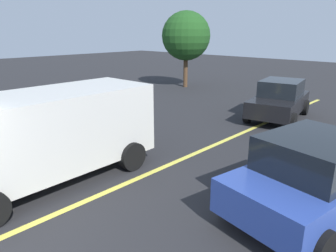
% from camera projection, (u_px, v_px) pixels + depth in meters
% --- Properties ---
extents(lane_marking_centre, '(28.00, 0.16, 0.01)m').
position_uv_depth(lane_marking_centre, '(102.00, 194.00, 7.09)').
color(lane_marking_centre, '#E0D14C').
extents(white_van, '(5.24, 2.34, 2.20)m').
position_uv_depth(white_van, '(48.00, 132.00, 7.42)').
color(white_van, silver).
rests_on(white_van, ground_plane).
extents(car_black_crossing, '(4.14, 2.53, 1.61)m').
position_uv_depth(car_black_crossing, '(279.00, 100.00, 13.05)').
color(car_black_crossing, black).
rests_on(car_black_crossing, ground_plane).
extents(car_blue_mid_road, '(4.39, 2.61, 1.66)m').
position_uv_depth(car_blue_mid_road, '(316.00, 175.00, 6.18)').
color(car_blue_mid_road, '#2D479E').
rests_on(car_blue_mid_road, ground_plane).
extents(tree_centre_verge, '(3.09, 3.09, 4.81)m').
position_uv_depth(tree_centre_verge, '(186.00, 36.00, 19.77)').
color(tree_centre_verge, '#513823').
rests_on(tree_centre_verge, ground_plane).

